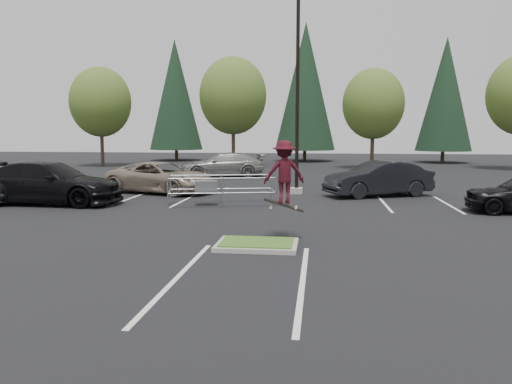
# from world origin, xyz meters

# --- Properties ---
(ground) EXTENTS (120.00, 120.00, 0.00)m
(ground) POSITION_xyz_m (0.00, 0.00, 0.00)
(ground) COLOR black
(ground) RESTS_ON ground
(grass_median) EXTENTS (2.20, 1.60, 0.16)m
(grass_median) POSITION_xyz_m (0.00, 0.00, 0.08)
(grass_median) COLOR #9F9C94
(grass_median) RESTS_ON ground
(stall_lines) EXTENTS (22.62, 17.60, 0.01)m
(stall_lines) POSITION_xyz_m (-1.35, 6.02, 0.00)
(stall_lines) COLOR white
(stall_lines) RESTS_ON ground
(light_pole) EXTENTS (0.70, 0.60, 10.12)m
(light_pole) POSITION_xyz_m (0.50, 12.00, 4.56)
(light_pole) COLOR #9F9C94
(light_pole) RESTS_ON ground
(decid_a) EXTENTS (5.44, 5.44, 8.91)m
(decid_a) POSITION_xyz_m (-18.01, 30.03, 5.58)
(decid_a) COLOR #38281C
(decid_a) RESTS_ON ground
(decid_b) EXTENTS (5.89, 5.89, 9.64)m
(decid_b) POSITION_xyz_m (-6.01, 30.53, 6.04)
(decid_b) COLOR #38281C
(decid_b) RESTS_ON ground
(decid_c) EXTENTS (5.12, 5.12, 8.38)m
(decid_c) POSITION_xyz_m (5.99, 29.83, 5.25)
(decid_c) COLOR #38281C
(decid_c) RESTS_ON ground
(conif_a) EXTENTS (5.72, 5.72, 13.00)m
(conif_a) POSITION_xyz_m (-14.00, 40.00, 7.10)
(conif_a) COLOR #38281C
(conif_a) RESTS_ON ground
(conif_b) EXTENTS (6.38, 6.38, 14.50)m
(conif_b) POSITION_xyz_m (0.00, 40.50, 7.85)
(conif_b) COLOR #38281C
(conif_b) RESTS_ON ground
(conif_c) EXTENTS (5.50, 5.50, 12.50)m
(conif_c) POSITION_xyz_m (14.00, 39.50, 6.85)
(conif_c) COLOR #38281C
(conif_c) RESTS_ON ground
(cart_corral) EXTENTS (4.75, 2.61, 1.28)m
(cart_corral) POSITION_xyz_m (-3.00, 7.48, 0.80)
(cart_corral) COLOR gray
(cart_corral) RESTS_ON ground
(skateboarder) EXTENTS (1.30, 0.95, 2.06)m
(skateboarder) POSITION_xyz_m (0.65, 1.00, 1.97)
(skateboarder) COLOR black
(skateboarder) RESTS_ON ground
(car_l_tan) EXTENTS (6.26, 4.32, 1.59)m
(car_l_tan) POSITION_xyz_m (-6.50, 11.50, 0.80)
(car_l_tan) COLOR gray
(car_l_tan) RESTS_ON ground
(car_l_black) EXTENTS (6.42, 2.77, 1.84)m
(car_l_black) POSITION_xyz_m (-10.00, 7.00, 0.92)
(car_l_black) COLOR black
(car_l_black) RESTS_ON ground
(car_r_charc) EXTENTS (5.50, 3.81, 1.72)m
(car_r_charc) POSITION_xyz_m (4.50, 11.50, 0.86)
(car_r_charc) COLOR black
(car_r_charc) RESTS_ON ground
(car_far_silver) EXTENTS (6.24, 4.00, 1.68)m
(car_far_silver) POSITION_xyz_m (-5.00, 20.85, 0.84)
(car_far_silver) COLOR gray
(car_far_silver) RESTS_ON ground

